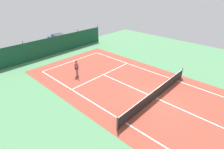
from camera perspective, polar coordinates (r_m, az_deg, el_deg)
The scene contains 7 objects.
ground_plane at distance 15.64m, azimuth 14.01°, elevation -7.44°, with size 36.00×36.00×0.00m, color #4C8456.
court_surface at distance 15.64m, azimuth 14.01°, elevation -7.43°, with size 11.02×26.60×0.01m.
tennis_net at distance 15.36m, azimuth 14.22°, elevation -5.87°, with size 10.12×0.10×1.10m.
back_fence at distance 26.17m, azimuth -18.40°, elevation 8.05°, with size 16.30×0.98×2.70m.
tennis_player at distance 18.69m, azimuth -11.38°, elevation 2.28°, with size 0.57×0.82×1.64m.
tennis_ball_near_player at distance 20.96m, azimuth -6.07°, elevation 2.74°, with size 0.07×0.07×0.07m, color #CCDB33.
parked_car at distance 29.51m, azimuth -16.73°, elevation 10.75°, with size 2.16×4.28×1.68m.
Camera 1 is at (-11.66, -5.71, 8.71)m, focal length 28.24 mm.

